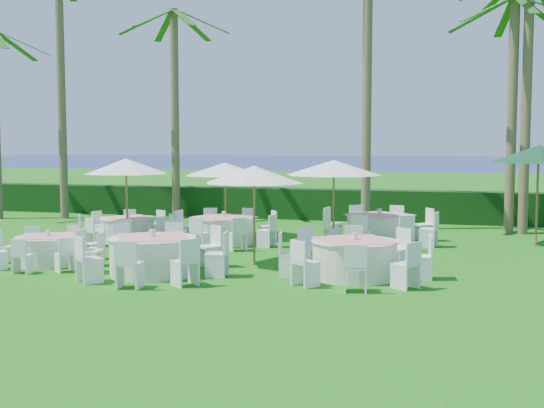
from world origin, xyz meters
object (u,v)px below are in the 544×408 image
Objects in this scene: banquet_table_a at (49,249)px; banquet_table_f at (379,228)px; umbrella_green at (539,154)px; banquet_table_c at (355,258)px; banquet_table_d at (128,229)px; umbrella_c at (225,169)px; umbrella_b at (254,175)px; banquet_table_e at (224,230)px; banquet_table_b at (153,255)px; umbrella_d at (334,168)px; umbrella_a at (126,166)px.

banquet_table_a is 9.43m from banquet_table_f.
umbrella_green is (11.91, 6.40, 2.30)m from banquet_table_a.
banquet_table_c reaches higher than banquet_table_d.
banquet_table_f is at bearing -2.54° from umbrella_c.
banquet_table_f is (7.47, 1.62, 0.07)m from banquet_table_d.
umbrella_b is (4.92, 1.26, 1.85)m from banquet_table_a.
banquet_table_c is 5.47m from banquet_table_f.
banquet_table_f is at bearing 12.23° from banquet_table_d.
banquet_table_d is 3.04m from banquet_table_e.
banquet_table_b is 5.63m from banquet_table_d.
banquet_table_a is at bearing -142.24° from banquet_table_f.
banquet_table_c is at bearing 2.33° from banquet_table_a.
banquet_table_d is at bearing -143.94° from umbrella_c.
umbrella_d reaches higher than banquet_table_e.
banquet_table_f is (4.39, 6.33, -0.00)m from banquet_table_b.
umbrella_c reaches higher than banquet_table_c.
banquet_table_a is 0.81× the size of banquet_table_f.
banquet_table_f is at bearing 60.65° from umbrella_b.
umbrella_b reaches higher than banquet_table_b.
umbrella_d is (6.25, 0.62, 1.90)m from banquet_table_d.
banquet_table_a is 0.87× the size of banquet_table_e.
umbrella_green reaches higher than umbrella_a.
banquet_table_f is at bearing 37.76° from banquet_table_a.
banquet_table_d is 1.07× the size of umbrella_c.
banquet_table_a is at bearing -124.35° from banquet_table_e.
umbrella_a reaches higher than umbrella_b.
umbrella_c is at bearing 51.19° from umbrella_a.
umbrella_a is 11.92m from umbrella_green.
umbrella_c reaches higher than banquet_table_b.
umbrella_a is (-7.14, 3.05, 1.88)m from banquet_table_c.
banquet_table_c reaches higher than banquet_table_e.
banquet_table_b is at bearing -124.75° from banquet_table_f.
banquet_table_d is 2.13m from umbrella_a.
umbrella_b is 0.89× the size of umbrella_d.
banquet_table_d is 1.12× the size of umbrella_a.
banquet_table_a is 6.74m from umbrella_c.
banquet_table_b is 1.26× the size of umbrella_d.
banquet_table_f is at bearing 55.25° from banquet_table_b.
banquet_table_d is 3.59m from umbrella_c.
banquet_table_e is (-0.04, 4.98, -0.03)m from banquet_table_b.
banquet_table_b is 5.09m from umbrella_a.
umbrella_a is 3.38m from umbrella_c.
banquet_table_c is (7.54, 0.31, 0.07)m from banquet_table_a.
banquet_table_a is at bearing -142.55° from umbrella_d.
umbrella_b is 8.69m from umbrella_green.
banquet_table_a is at bearing -165.62° from umbrella_b.
banquet_table_f is 5.47m from umbrella_b.
banquet_table_c is at bearing -89.19° from banquet_table_f.
umbrella_b is at bearing -24.91° from umbrella_a.
banquet_table_c is at bearing 10.94° from banquet_table_b.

